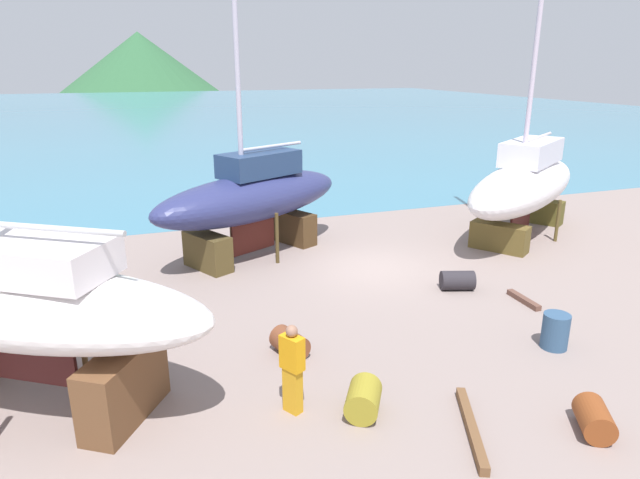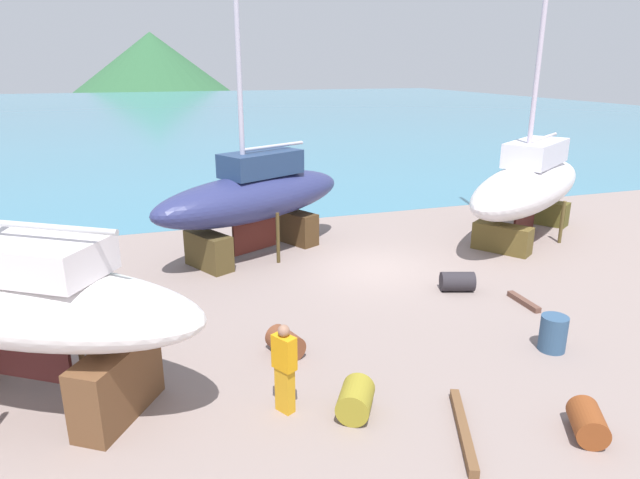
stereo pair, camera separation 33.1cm
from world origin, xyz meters
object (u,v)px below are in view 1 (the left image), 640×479
Objects in this scene: sailboat_large_starboard at (253,197)px; barrel_rust_near at (555,331)px; barrel_by_slipway at (457,280)px; barrel_rust_mid at (363,399)px; barrel_tipped_left at (290,343)px; barrel_rust_far at (594,419)px; sailboat_small_center at (525,184)px; worker at (292,367)px; sailboat_mid_port at (27,308)px.

sailboat_large_starboard is 16.69× the size of barrel_rust_near.
barrel_rust_near is at bearing 92.85° from sailboat_large_starboard.
barrel_rust_mid is (-4.93, -4.53, 0.03)m from barrel_by_slipway.
barrel_tipped_left is at bearing -160.55° from barrel_by_slipway.
barrel_tipped_left is at bearing 133.76° from barrel_rust_far.
barrel_rust_near is at bearing 9.46° from barrel_rust_mid.
sailboat_large_starboard is 16.34× the size of barrel_rust_far.
sailboat_small_center is at bearing 28.31° from barrel_tipped_left.
sailboat_large_starboard reaches higher than worker.
sailboat_large_starboard is 16.25× the size of barrel_tipped_left.
sailboat_large_starboard is 10.09m from barrel_rust_near.
sailboat_large_starboard is 7.10m from barrel_by_slipway.
barrel_rust_near is (10.73, -1.45, -1.59)m from sailboat_mid_port.
sailboat_mid_port is 9.22m from sailboat_large_starboard.
sailboat_mid_port is 7.35× the size of worker.
sailboat_small_center is 14.94× the size of barrel_by_slipway.
sailboat_mid_port is at bearing -176.99° from barrel_tipped_left.
sailboat_large_starboard is at bearing 133.96° from barrel_by_slipway.
sailboat_mid_port reaches higher than barrel_rust_far.
barrel_rust_far is at bearing 23.42° from sailboat_small_center.
sailboat_mid_port reaches higher than barrel_rust_mid.
barrel_rust_near reaches higher than barrel_rust_far.
barrel_rust_mid is at bearing -169.44° from sailboat_mid_port.
worker is at bearing 153.72° from barrel_rust_far.
sailboat_small_center is 9.18m from barrel_rust_near.
barrel_by_slipway is 1.11× the size of barrel_tipped_left.
barrel_rust_near reaches higher than barrel_tipped_left.
sailboat_small_center is at bearing 36.40° from barrel_by_slipway.
sailboat_small_center is 16.53× the size of barrel_tipped_left.
barrel_rust_far is 4.02m from barrel_rust_mid.
barrel_tipped_left is (-5.76, 1.71, -0.13)m from barrel_rust_near.
barrel_rust_far is at bearing -46.24° from barrel_tipped_left.
worker is at bearing -176.90° from barrel_rust_near.
sailboat_mid_port is at bearing -168.05° from barrel_by_slipway.
barrel_by_slipway is at bearing 19.45° from barrel_tipped_left.
barrel_rust_mid is at bearing -170.54° from barrel_rust_near.
sailboat_mid_port is at bearing 24.24° from sailboat_large_starboard.
barrel_by_slipway and barrel_tipped_left have the same top height.
barrel_rust_mid is 2.65m from barrel_tipped_left.
barrel_tipped_left is (-0.65, 2.56, -0.03)m from barrel_rust_mid.
worker reaches higher than barrel_rust_mid.
sailboat_small_center is at bearing 5.16° from worker.
barrel_rust_far is 6.11m from barrel_tipped_left.
sailboat_mid_port reaches higher than barrel_rust_near.
sailboat_small_center reaches higher than sailboat_mid_port.
sailboat_mid_port is 15.74× the size of barrel_rust_near.
sailboat_large_starboard is 9.15m from worker.
sailboat_large_starboard is at bearing -95.91° from sailboat_mid_port.
barrel_by_slipway is 3.69m from barrel_rust_near.
worker reaches higher than barrel_by_slipway.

